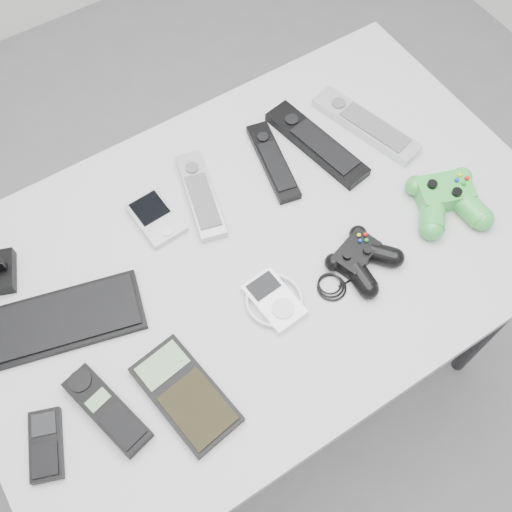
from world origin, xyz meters
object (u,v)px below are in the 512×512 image
pda_keyboard (64,319)px  mobile_phone (46,445)px  mp3_player (274,300)px  controller_green (447,198)px  desk (258,263)px  remote_silver_b (366,124)px  calculator (185,394)px  pda (156,218)px  controller_black (361,257)px  remote_black_b (317,143)px  cordless_handset (107,410)px  remote_black_a (273,161)px  remote_silver_a (201,195)px

pda_keyboard → mobile_phone: mobile_phone is taller
mp3_player → controller_green: 0.40m
desk → remote_silver_b: bearing=19.1°
controller_green → calculator: bearing=-154.2°
pda → calculator: same height
pda_keyboard → controller_black: bearing=-5.0°
remote_black_b → pda: bearing=167.1°
remote_silver_b → calculator: bearing=-169.2°
controller_black → controller_green: size_ratio=1.31×
mobile_phone → mp3_player: size_ratio=1.00×
cordless_handset → mobile_phone: bearing=164.1°
remote_black_b → pda_keyboard: bearing=177.8°
pda → remote_black_a: bearing=-5.4°
pda_keyboard → mp3_player: bearing=-11.9°
remote_black_a → mobile_phone: 0.68m
pda → remote_silver_b: size_ratio=0.46×
cordless_handset → mp3_player: bearing=-11.2°
remote_silver_b → controller_black: (-0.21, -0.25, 0.01)m
remote_silver_a → mp3_player: (-0.00, -0.27, -0.00)m
calculator → mp3_player: 0.23m
remote_silver_a → controller_black: size_ratio=1.00×
pda_keyboard → calculator: size_ratio=1.44×
remote_black_b → cordless_handset: 0.67m
cordless_handset → controller_green: bearing=-13.2°
remote_black_a → mobile_phone: (-0.62, -0.27, -0.00)m
remote_silver_b → mobile_phone: 0.87m
pda_keyboard → calculator: (0.12, -0.23, 0.00)m
calculator → mp3_player: (0.22, 0.06, 0.00)m
desk → mobile_phone: (-0.49, -0.13, 0.08)m
remote_silver_b → remote_silver_a: bearing=159.6°
mobile_phone → pda_keyboard: bearing=79.2°
remote_silver_a → calculator: bearing=-108.8°
remote_black_b → controller_green: (0.13, -0.26, 0.01)m
mobile_phone → cordless_handset: (0.11, -0.00, 0.00)m
remote_silver_b → mp3_player: 0.45m
desk → controller_green: controller_green is taller
pda_keyboard → remote_silver_b: 0.73m
pda_keyboard → remote_silver_a: 0.35m
calculator → controller_black: controller_black is taller
calculator → cordless_handset: bearing=151.1°
remote_silver_b → mobile_phone: bearing=-178.7°
pda → cordless_handset: bearing=-133.8°
remote_silver_b → mp3_player: bearing=-164.1°
remote_silver_b → pda: bearing=160.5°
cordless_handset → calculator: cordless_handset is taller
remote_black_a → remote_black_b: remote_black_b is taller
remote_black_b → controller_black: controller_black is taller
cordless_handset → mp3_player: (0.34, 0.02, -0.00)m
remote_black_a → pda: bearing=-169.4°
mobile_phone → remote_black_a: bearing=44.9°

